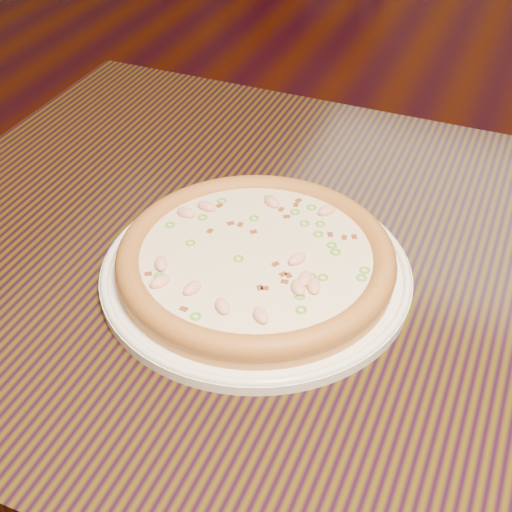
% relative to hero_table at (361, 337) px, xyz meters
% --- Properties ---
extents(ground, '(9.00, 9.00, 0.00)m').
position_rel_hero_table_xyz_m(ground, '(-0.26, 0.92, -0.65)').
color(ground, black).
extents(hero_table, '(1.20, 0.80, 0.75)m').
position_rel_hero_table_xyz_m(hero_table, '(0.00, 0.00, 0.00)').
color(hero_table, black).
rests_on(hero_table, ground).
extents(plate, '(0.35, 0.35, 0.02)m').
position_rel_hero_table_xyz_m(plate, '(-0.12, -0.05, 0.11)').
color(plate, white).
rests_on(plate, hero_table).
extents(pizza, '(0.31, 0.31, 0.03)m').
position_rel_hero_table_xyz_m(pizza, '(-0.12, -0.05, 0.13)').
color(pizza, '#BE873A').
rests_on(pizza, plate).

